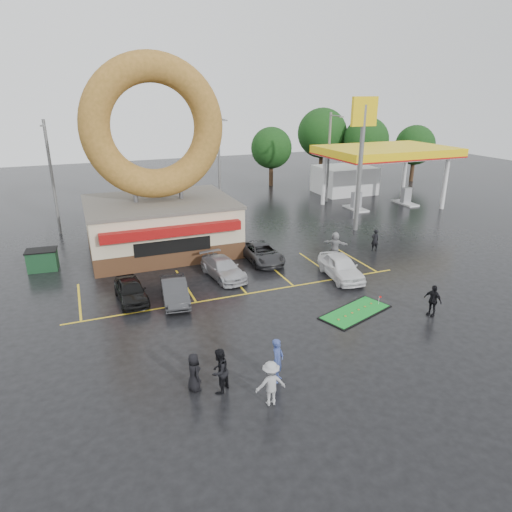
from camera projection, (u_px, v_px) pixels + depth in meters
name	position (u px, v px, depth m)	size (l,w,h in m)	color
ground	(270.00, 320.00, 23.28)	(120.00, 120.00, 0.00)	black
donut_shop	(158.00, 190.00, 32.02)	(10.20, 8.70, 13.50)	#472B19
gas_station	(367.00, 165.00, 47.27)	(12.30, 13.65, 5.90)	silver
shell_sign	(362.00, 140.00, 35.77)	(2.20, 0.36, 10.60)	slate
streetlight_left	(52.00, 175.00, 35.52)	(0.40, 2.21, 9.00)	slate
streetlight_mid	(219.00, 164.00, 41.29)	(0.40, 2.21, 9.00)	slate
streetlight_right	(329.00, 156.00, 46.35)	(0.40, 2.21, 9.00)	slate
tree_far_a	(366.00, 140.00, 56.76)	(5.60, 5.60, 8.00)	#332114
tree_far_b	(415.00, 145.00, 57.33)	(4.90, 4.90, 7.00)	#332114
tree_far_c	(322.00, 133.00, 58.63)	(6.30, 6.30, 9.00)	#332114
tree_far_d	(271.00, 148.00, 54.53)	(4.90, 4.90, 7.00)	#332114
car_black	(131.00, 290.00, 25.16)	(1.50, 3.72, 1.27)	black
car_dgrey	(175.00, 291.00, 25.12)	(1.34, 3.85, 1.27)	#2E2E30
car_silver	(223.00, 268.00, 28.39)	(1.70, 4.19, 1.21)	#ADACB2
car_grey	(262.00, 253.00, 31.04)	(2.03, 4.40, 1.22)	#303133
car_white	(341.00, 267.00, 28.28)	(1.71, 4.25, 1.45)	white
person_blue	(278.00, 360.00, 18.12)	(0.68, 0.45, 1.87)	navy
person_blackjkt	(219.00, 371.00, 17.46)	(0.89, 0.69, 1.83)	black
person_hoodie	(271.00, 383.00, 16.76)	(1.15, 0.66, 1.78)	#98999B
person_bystander	(194.00, 372.00, 17.60)	(0.77, 0.50, 1.58)	black
person_cameraman	(433.00, 300.00, 23.50)	(0.99, 0.41, 1.69)	black
person_walker_near	(335.00, 245.00, 31.70)	(1.71, 0.54, 1.84)	#9A9A9D
person_walker_far	(375.00, 240.00, 33.05)	(0.59, 0.38, 1.61)	black
dumpster	(43.00, 260.00, 29.55)	(1.80, 1.20, 1.30)	#194325
putting_green	(355.00, 312.00, 24.03)	(4.46, 3.04, 0.52)	black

